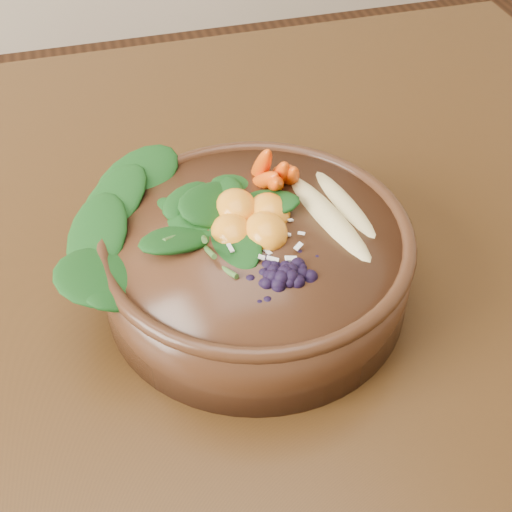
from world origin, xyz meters
TOP-DOWN VIEW (x-y plane):
  - stoneware_bowl at (0.31, -0.03)m, footprint 0.28×0.28m
  - kale_heap at (0.26, 0.02)m, footprint 0.18×0.17m
  - carrot_cluster at (0.35, 0.04)m, footprint 0.06×0.06m
  - banana_halves at (0.38, -0.02)m, footprint 0.07×0.15m
  - mandarin_cluster at (0.31, -0.01)m, footprint 0.08×0.09m
  - blueberry_pile at (0.32, -0.08)m, footprint 0.13×0.10m
  - coconut_flakes at (0.31, -0.05)m, footprint 0.09×0.07m

SIDE VIEW (x-z plane):
  - stoneware_bowl at x=0.31m, z-range 0.75..0.82m
  - coconut_flakes at x=0.31m, z-range 0.82..0.83m
  - banana_halves at x=0.38m, z-range 0.82..0.84m
  - mandarin_cluster at x=0.31m, z-range 0.82..0.85m
  - blueberry_pile at x=0.32m, z-range 0.82..0.85m
  - kale_heap at x=0.26m, z-range 0.82..0.86m
  - carrot_cluster at x=0.35m, z-range 0.82..0.89m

